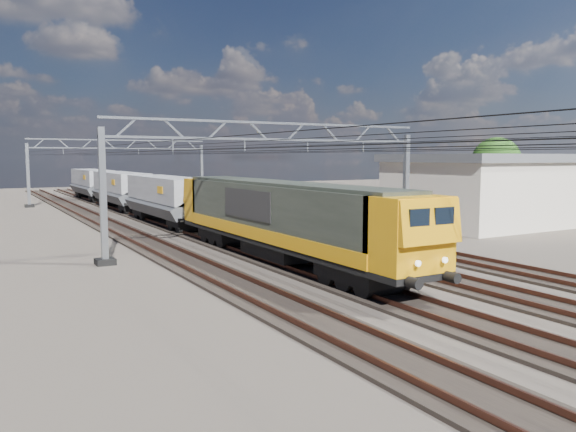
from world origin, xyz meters
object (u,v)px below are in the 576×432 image
catenary_gantry_mid (277,180)px  industrial_shed (509,188)px  hopper_wagon_lead (167,196)px  tree_far (500,164)px  hopper_wagon_mid (121,187)px  hopper_wagon_third (92,182)px  catenary_gantry_far (121,169)px  locomotive (281,216)px

catenary_gantry_mid → industrial_shed: (22.00, 2.00, -1.18)m
hopper_wagon_lead → tree_far: tree_far is taller
hopper_wagon_mid → hopper_wagon_third: same height
hopper_wagon_lead → industrial_shed: bearing=-26.1°
catenary_gantry_mid → hopper_wagon_mid: bearing=94.1°
catenary_gantry_mid → hopper_wagon_mid: (-2.00, 27.94, -1.67)m
hopper_wagon_lead → hopper_wagon_mid: same height
catenary_gantry_far → locomotive: size_ratio=0.94×
locomotive → tree_far: size_ratio=2.96×
catenary_gantry_mid → tree_far: tree_far is taller
catenary_gantry_mid → industrial_shed: 22.12m
hopper_wagon_lead → hopper_wagon_mid: size_ratio=1.00×
hopper_wagon_lead → hopper_wagon_mid: 14.20m
hopper_wagon_mid → tree_far: tree_far is taller
catenary_gantry_far → hopper_wagon_lead: 22.41m
catenary_gantry_mid → hopper_wagon_third: size_ratio=1.53×
hopper_wagon_third → catenary_gantry_mid: bearing=-87.3°
hopper_wagon_mid → tree_far: 37.14m
catenary_gantry_mid → catenary_gantry_far: same height
industrial_shed → tree_far: tree_far is taller
hopper_wagon_lead → industrial_shed: (24.00, -11.74, 0.49)m
catenary_gantry_mid → tree_far: bearing=17.9°
locomotive → catenary_gantry_far: bearing=87.1°
hopper_wagon_third → hopper_wagon_mid: bearing=-90.0°
locomotive → hopper_wagon_mid: size_ratio=1.62×
hopper_wagon_mid → industrial_shed: industrial_shed is taller
hopper_wagon_mid → tree_far: bearing=-29.3°
catenary_gantry_far → industrial_shed: (22.00, -34.00, -1.18)m
hopper_wagon_mid → industrial_shed: 35.34m
industrial_shed → tree_far: size_ratio=2.61×
locomotive → industrial_shed: 24.73m
catenary_gantry_far → hopper_wagon_mid: 8.47m
locomotive → industrial_shed: bearing=13.9°
catenary_gantry_mid → industrial_shed: catenary_gantry_mid is taller
catenary_gantry_far → hopper_wagon_third: (-2.00, 6.14, -1.67)m
locomotive → hopper_wagon_third: (-0.00, 46.10, -0.09)m
catenary_gantry_far → tree_far: tree_far is taller
locomotive → hopper_wagon_lead: 17.70m
industrial_shed → hopper_wagon_third: bearing=120.9°
catenary_gantry_mid → hopper_wagon_third: 42.22m
catenary_gantry_far → hopper_wagon_mid: catenary_gantry_far is taller
industrial_shed → tree_far: 11.54m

